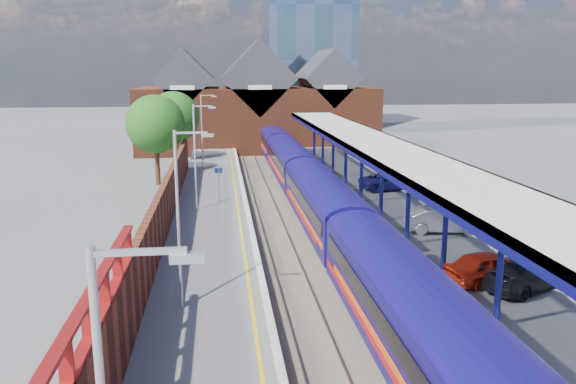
% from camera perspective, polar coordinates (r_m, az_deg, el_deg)
% --- Properties ---
extents(ground, '(240.00, 240.00, 0.00)m').
position_cam_1_polar(ground, '(46.35, -0.78, -0.40)').
color(ground, '#5B5B5E').
rests_on(ground, ground).
extents(ballast_bed, '(6.00, 76.00, 0.06)m').
position_cam_1_polar(ballast_bed, '(36.72, 0.90, -3.75)').
color(ballast_bed, '#473D33').
rests_on(ballast_bed, ground).
extents(rails, '(4.51, 76.00, 0.14)m').
position_cam_1_polar(rails, '(36.69, 0.90, -3.62)').
color(rails, slate).
rests_on(rails, ground).
extents(left_platform, '(5.00, 76.00, 1.00)m').
position_cam_1_polar(left_platform, '(36.27, -7.75, -3.29)').
color(left_platform, '#565659').
rests_on(left_platform, ground).
extents(right_platform, '(6.00, 76.00, 1.00)m').
position_cam_1_polar(right_platform, '(37.86, 9.95, -2.71)').
color(right_platform, '#565659').
rests_on(right_platform, ground).
extents(coping_left, '(0.30, 76.00, 0.05)m').
position_cam_1_polar(coping_left, '(36.17, -4.04, -2.39)').
color(coping_left, silver).
rests_on(coping_left, left_platform).
extents(coping_right, '(0.30, 76.00, 0.05)m').
position_cam_1_polar(coping_right, '(37.01, 5.75, -2.09)').
color(coping_right, silver).
rests_on(coping_right, right_platform).
extents(yellow_line, '(0.14, 76.00, 0.01)m').
position_cam_1_polar(yellow_line, '(36.15, -4.99, -2.45)').
color(yellow_line, yellow).
rests_on(yellow_line, left_platform).
extents(train, '(2.87, 65.90, 3.45)m').
position_cam_1_polar(train, '(43.25, 1.60, 1.55)').
color(train, '#120C58').
rests_on(train, ground).
extents(canopy, '(4.50, 52.00, 4.48)m').
position_cam_1_polar(canopy, '(38.64, 8.64, 4.83)').
color(canopy, '#0D0D50').
rests_on(canopy, right_platform).
extents(lamp_post_b, '(1.48, 0.18, 7.00)m').
position_cam_1_polar(lamp_post_b, '(21.64, -10.77, -1.76)').
color(lamp_post_b, '#A5A8AA').
rests_on(lamp_post_b, left_platform).
extents(lamp_post_c, '(1.48, 0.18, 7.00)m').
position_cam_1_polar(lamp_post_c, '(37.35, -9.24, 4.15)').
color(lamp_post_c, '#A5A8AA').
rests_on(lamp_post_c, left_platform).
extents(lamp_post_d, '(1.48, 0.18, 7.00)m').
position_cam_1_polar(lamp_post_d, '(53.23, -8.61, 6.55)').
color(lamp_post_d, '#A5A8AA').
rests_on(lamp_post_d, left_platform).
extents(platform_sign, '(0.55, 0.08, 2.50)m').
position_cam_1_polar(platform_sign, '(39.67, -7.05, 1.32)').
color(platform_sign, '#A5A8AA').
rests_on(platform_sign, left_platform).
extents(brick_wall, '(0.35, 50.00, 3.86)m').
position_cam_1_polar(brick_wall, '(29.70, -13.02, -3.10)').
color(brick_wall, '#5B2818').
rests_on(brick_wall, left_platform).
extents(station_building, '(30.00, 12.12, 13.78)m').
position_cam_1_polar(station_building, '(73.27, -3.18, 8.55)').
color(station_building, '#5B2818').
rests_on(station_building, ground).
extents(glass_tower, '(14.20, 14.20, 40.30)m').
position_cam_1_polar(glass_tower, '(96.64, 2.02, 18.22)').
color(glass_tower, slate).
rests_on(glass_tower, ground).
extents(tree_near, '(5.20, 5.20, 8.10)m').
position_cam_1_polar(tree_near, '(51.39, -13.16, 6.57)').
color(tree_near, '#382314').
rests_on(tree_near, ground).
extents(tree_far, '(5.20, 5.20, 8.10)m').
position_cam_1_polar(tree_far, '(59.23, -11.39, 7.37)').
color(tree_far, '#382314').
rests_on(tree_far, ground).
extents(parked_car_red, '(4.43, 2.72, 1.41)m').
position_cam_1_polar(parked_car_red, '(26.41, 19.75, -7.15)').
color(parked_car_red, '#AC220E').
rests_on(parked_car_red, right_platform).
extents(parked_car_silver, '(4.73, 2.39, 1.49)m').
position_cam_1_polar(parked_car_silver, '(33.53, 15.53, -2.73)').
color(parked_car_silver, silver).
rests_on(parked_car_silver, right_platform).
extents(parked_car_dark, '(4.71, 3.45, 1.27)m').
position_cam_1_polar(parked_car_dark, '(26.16, 23.12, -7.77)').
color(parked_car_dark, black).
rests_on(parked_car_dark, right_platform).
extents(parked_car_blue, '(4.90, 2.72, 1.30)m').
position_cam_1_polar(parked_car_blue, '(44.56, 10.26, 1.05)').
color(parked_car_blue, navy).
rests_on(parked_car_blue, right_platform).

